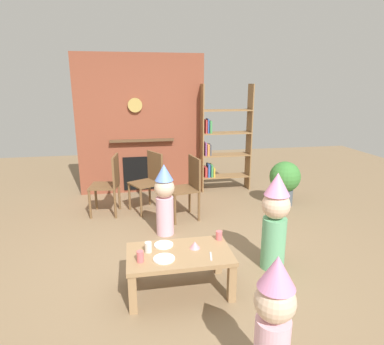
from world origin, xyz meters
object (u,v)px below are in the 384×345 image
object	(u,v)px
dining_chair_right	(189,184)
dining_chair_left	(110,181)
child_by_the_chairs	(165,198)
paper_cup_near_right	(148,247)
bookshelf	(221,144)
potted_plant_tall	(285,180)
paper_cup_near_left	(219,235)
coffee_table	(179,259)
child_with_cone_hat	(274,320)
dining_chair_middle	(150,178)
child_in_pink	(275,219)
paper_cup_center	(140,256)
paper_plate_front	(164,259)
paper_plate_rear	(164,245)
birthday_cake_slice	(195,245)

from	to	relation	value
dining_chair_right	dining_chair_left	bearing A→B (deg)	-28.60
child_by_the_chairs	dining_chair_right	distance (m)	0.63
paper_cup_near_right	child_by_the_chairs	size ratio (longest dim) A/B	0.10
bookshelf	potted_plant_tall	bearing A→B (deg)	-51.06
child_by_the_chairs	potted_plant_tall	bearing A→B (deg)	109.57
paper_cup_near_left	coffee_table	bearing A→B (deg)	-156.33
bookshelf	child_with_cone_hat	xyz separation A→B (m)	(-0.77, -4.06, -0.36)
coffee_table	dining_chair_middle	bearing A→B (deg)	93.67
child_in_pink	paper_cup_center	bearing A→B (deg)	0.78
bookshelf	dining_chair_left	distance (m)	2.14
paper_cup_center	paper_plate_front	size ratio (longest dim) A/B	0.52
bookshelf	child_by_the_chairs	xyz separation A→B (m)	(-1.21, -1.70, -0.36)
child_in_pink	dining_chair_right	bearing A→B (deg)	-79.43
dining_chair_left	paper_cup_near_left	bearing A→B (deg)	129.25
paper_plate_rear	potted_plant_tall	world-z (taller)	potted_plant_tall
paper_cup_center	paper_plate_rear	size ratio (longest dim) A/B	0.55
potted_plant_tall	child_by_the_chairs	bearing A→B (deg)	-160.03
bookshelf	child_by_the_chairs	world-z (taller)	bookshelf
dining_chair_left	paper_plate_rear	bearing A→B (deg)	115.23
dining_chair_left	dining_chair_middle	xyz separation A→B (m)	(0.59, 0.07, 0.00)
bookshelf	dining_chair_middle	bearing A→B (deg)	-149.30
dining_chair_right	paper_plate_rear	bearing A→B (deg)	60.40
paper_cup_near_right	paper_plate_front	xyz separation A→B (m)	(0.13, -0.16, -0.04)
dining_chair_left	potted_plant_tall	xyz separation A→B (m)	(2.71, -0.11, -0.09)
paper_plate_front	child_with_cone_hat	bearing A→B (deg)	-60.27
birthday_cake_slice	potted_plant_tall	bearing A→B (deg)	46.37
child_with_cone_hat	dining_chair_middle	bearing A→B (deg)	-11.21
child_with_cone_hat	potted_plant_tall	size ratio (longest dim) A/B	1.31
paper_cup_near_left	paper_plate_front	distance (m)	0.65
dining_chair_right	potted_plant_tall	distance (m)	1.62
child_with_cone_hat	dining_chair_right	xyz separation A→B (m)	(-0.04, 2.85, 0.02)
paper_plate_rear	birthday_cake_slice	bearing A→B (deg)	-20.96
child_in_pink	dining_chair_middle	xyz separation A→B (m)	(-1.17, 1.92, -0.04)
paper_cup_center	child_by_the_chairs	bearing A→B (deg)	75.45
potted_plant_tall	coffee_table	bearing A→B (deg)	-135.18
dining_chair_middle	paper_plate_rear	bearing A→B (deg)	62.76
paper_plate_rear	child_with_cone_hat	xyz separation A→B (m)	(0.56, -1.27, 0.09)
coffee_table	paper_cup_near_right	size ratio (longest dim) A/B	10.00
paper_cup_near_left	dining_chair_middle	bearing A→B (deg)	106.03
paper_plate_front	child_in_pink	xyz separation A→B (m)	(1.18, 0.33, 0.15)
coffee_table	dining_chair_middle	xyz separation A→B (m)	(-0.14, 2.15, 0.18)
birthday_cake_slice	potted_plant_tall	xyz separation A→B (m)	(1.83, 1.92, -0.02)
coffee_table	paper_cup_center	world-z (taller)	paper_cup_center
bookshelf	paper_cup_near_right	bearing A→B (deg)	-117.11
coffee_table	child_in_pink	bearing A→B (deg)	12.73
bookshelf	paper_cup_near_left	size ratio (longest dim) A/B	21.64
child_in_pink	coffee_table	bearing A→B (deg)	0.00
paper_cup_near_right	potted_plant_tall	world-z (taller)	potted_plant_tall
child_by_the_chairs	bookshelf	bearing A→B (deg)	144.23
bookshelf	paper_cup_center	distance (m)	3.45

